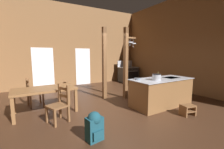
{
  "coord_description": "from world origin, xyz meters",
  "views": [
    {
      "loc": [
        -2.44,
        -4.01,
        1.7
      ],
      "look_at": [
        0.22,
        0.6,
        0.99
      ],
      "focal_mm": 23.83,
      "sensor_mm": 36.0,
      "label": 1
    }
  ],
  "objects_px": {
    "step_stool": "(188,109)",
    "backpack": "(94,125)",
    "ladderback_chair_by_post": "(59,104)",
    "bottle_tall_on_counter": "(158,76)",
    "stockpot_on_counter": "(157,77)",
    "ladderback_chair_near_window": "(34,93)",
    "dining_table": "(45,91)",
    "kitchen_island": "(161,92)",
    "mixing_bowl_on_counter": "(138,79)",
    "stove_range": "(128,74)"
  },
  "relations": [
    {
      "from": "ladderback_chair_by_post",
      "to": "stockpot_on_counter",
      "type": "relative_size",
      "value": 2.79
    },
    {
      "from": "kitchen_island",
      "to": "mixing_bowl_on_counter",
      "type": "relative_size",
      "value": 11.65
    },
    {
      "from": "backpack",
      "to": "mixing_bowl_on_counter",
      "type": "relative_size",
      "value": 3.18
    },
    {
      "from": "ladderback_chair_near_window",
      "to": "mixing_bowl_on_counter",
      "type": "relative_size",
      "value": 5.08
    },
    {
      "from": "kitchen_island",
      "to": "stockpot_on_counter",
      "type": "distance_m",
      "value": 0.7
    },
    {
      "from": "stove_range",
      "to": "step_stool",
      "type": "bearing_deg",
      "value": -108.08
    },
    {
      "from": "mixing_bowl_on_counter",
      "to": "bottle_tall_on_counter",
      "type": "height_order",
      "value": "bottle_tall_on_counter"
    },
    {
      "from": "step_stool",
      "to": "bottle_tall_on_counter",
      "type": "distance_m",
      "value": 1.27
    },
    {
      "from": "backpack",
      "to": "stockpot_on_counter",
      "type": "height_order",
      "value": "stockpot_on_counter"
    },
    {
      "from": "mixing_bowl_on_counter",
      "to": "bottle_tall_on_counter",
      "type": "xyz_separation_m",
      "value": [
        0.62,
        -0.26,
        0.07
      ]
    },
    {
      "from": "dining_table",
      "to": "kitchen_island",
      "type": "bearing_deg",
      "value": -19.77
    },
    {
      "from": "step_stool",
      "to": "stockpot_on_counter",
      "type": "relative_size",
      "value": 1.2
    },
    {
      "from": "dining_table",
      "to": "bottle_tall_on_counter",
      "type": "relative_size",
      "value": 6.75
    },
    {
      "from": "ladderback_chair_near_window",
      "to": "bottle_tall_on_counter",
      "type": "bearing_deg",
      "value": -31.32
    },
    {
      "from": "stove_range",
      "to": "backpack",
      "type": "distance_m",
      "value": 6.69
    },
    {
      "from": "step_stool",
      "to": "bottle_tall_on_counter",
      "type": "bearing_deg",
      "value": 103.93
    },
    {
      "from": "step_stool",
      "to": "bottle_tall_on_counter",
      "type": "height_order",
      "value": "bottle_tall_on_counter"
    },
    {
      "from": "ladderback_chair_by_post",
      "to": "step_stool",
      "type": "bearing_deg",
      "value": -23.4
    },
    {
      "from": "step_stool",
      "to": "stockpot_on_counter",
      "type": "distance_m",
      "value": 1.24
    },
    {
      "from": "ladderback_chair_by_post",
      "to": "backpack",
      "type": "bearing_deg",
      "value": -70.59
    },
    {
      "from": "ladderback_chair_by_post",
      "to": "kitchen_island",
      "type": "bearing_deg",
      "value": -7.38
    },
    {
      "from": "kitchen_island",
      "to": "backpack",
      "type": "distance_m",
      "value": 2.91
    },
    {
      "from": "kitchen_island",
      "to": "dining_table",
      "type": "xyz_separation_m",
      "value": [
        -3.46,
        1.24,
        0.2
      ]
    },
    {
      "from": "dining_table",
      "to": "backpack",
      "type": "distance_m",
      "value": 2.19
    },
    {
      "from": "step_stool",
      "to": "stove_range",
      "type": "bearing_deg",
      "value": 71.92
    },
    {
      "from": "dining_table",
      "to": "backpack",
      "type": "height_order",
      "value": "dining_table"
    },
    {
      "from": "step_stool",
      "to": "dining_table",
      "type": "distance_m",
      "value": 4.14
    },
    {
      "from": "dining_table",
      "to": "stockpot_on_counter",
      "type": "distance_m",
      "value": 3.38
    },
    {
      "from": "dining_table",
      "to": "mixing_bowl_on_counter",
      "type": "relative_size",
      "value": 9.26
    },
    {
      "from": "backpack",
      "to": "bottle_tall_on_counter",
      "type": "height_order",
      "value": "bottle_tall_on_counter"
    },
    {
      "from": "stove_range",
      "to": "ladderback_chair_by_post",
      "type": "relative_size",
      "value": 1.39
    },
    {
      "from": "ladderback_chair_by_post",
      "to": "bottle_tall_on_counter",
      "type": "height_order",
      "value": "bottle_tall_on_counter"
    },
    {
      "from": "step_stool",
      "to": "backpack",
      "type": "height_order",
      "value": "backpack"
    },
    {
      "from": "dining_table",
      "to": "stockpot_on_counter",
      "type": "relative_size",
      "value": 5.09
    },
    {
      "from": "dining_table",
      "to": "bottle_tall_on_counter",
      "type": "bearing_deg",
      "value": -21.78
    },
    {
      "from": "backpack",
      "to": "mixing_bowl_on_counter",
      "type": "distance_m",
      "value": 2.27
    },
    {
      "from": "stove_range",
      "to": "stockpot_on_counter",
      "type": "xyz_separation_m",
      "value": [
        -2.08,
        -4.32,
        0.53
      ]
    },
    {
      "from": "ladderback_chair_by_post",
      "to": "bottle_tall_on_counter",
      "type": "distance_m",
      "value": 3.07
    },
    {
      "from": "kitchen_island",
      "to": "dining_table",
      "type": "distance_m",
      "value": 3.68
    },
    {
      "from": "stockpot_on_counter",
      "to": "mixing_bowl_on_counter",
      "type": "height_order",
      "value": "stockpot_on_counter"
    },
    {
      "from": "kitchen_island",
      "to": "ladderback_chair_by_post",
      "type": "height_order",
      "value": "ladderback_chair_by_post"
    },
    {
      "from": "mixing_bowl_on_counter",
      "to": "backpack",
      "type": "bearing_deg",
      "value": -152.0
    },
    {
      "from": "step_stool",
      "to": "ladderback_chair_near_window",
      "type": "distance_m",
      "value": 4.83
    },
    {
      "from": "stove_range",
      "to": "ladderback_chair_by_post",
      "type": "distance_m",
      "value": 6.17
    },
    {
      "from": "stove_range",
      "to": "mixing_bowl_on_counter",
      "type": "relative_size",
      "value": 7.05
    },
    {
      "from": "kitchen_island",
      "to": "stove_range",
      "type": "relative_size",
      "value": 1.65
    },
    {
      "from": "stove_range",
      "to": "stockpot_on_counter",
      "type": "height_order",
      "value": "stove_range"
    },
    {
      "from": "kitchen_island",
      "to": "mixing_bowl_on_counter",
      "type": "height_order",
      "value": "mixing_bowl_on_counter"
    },
    {
      "from": "stockpot_on_counter",
      "to": "step_stool",
      "type": "bearing_deg",
      "value": -64.24
    },
    {
      "from": "stockpot_on_counter",
      "to": "bottle_tall_on_counter",
      "type": "bearing_deg",
      "value": 30.85
    }
  ]
}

